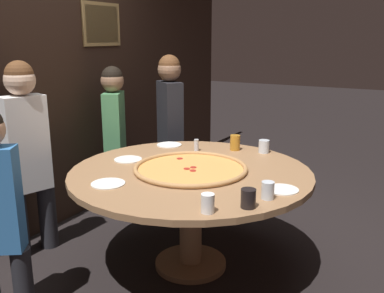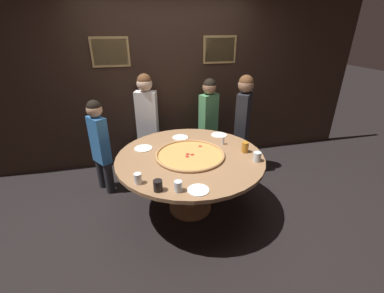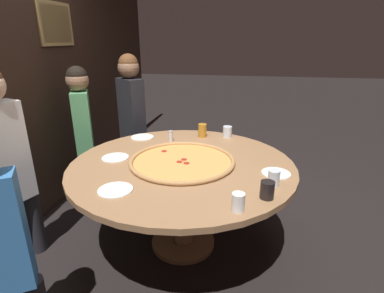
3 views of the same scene
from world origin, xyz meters
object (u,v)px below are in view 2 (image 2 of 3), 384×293
drink_cup_by_shaker (178,186)px  diner_side_left (209,117)px  diner_far_left (243,119)px  diner_centre_back (147,117)px  drink_cup_beside_pizza (245,147)px  white_plate_right_side (143,148)px  giant_pizza (190,155)px  condiment_shaker (223,141)px  drink_cup_far_left (257,157)px  drink_cup_far_right (158,186)px  white_plate_beside_cup (180,137)px  dining_table (190,165)px  drink_cup_near_left (138,179)px  white_plate_left_side (219,135)px  white_plate_near_front (198,190)px  diner_far_right (100,142)px

drink_cup_by_shaker → diner_side_left: bearing=64.9°
diner_far_left → diner_centre_back: bearing=-69.2°
drink_cup_beside_pizza → white_plate_right_side: size_ratio=0.58×
giant_pizza → drink_cup_beside_pizza: bearing=-5.4°
condiment_shaker → diner_far_left: 0.76m
drink_cup_far_left → diner_side_left: diner_side_left is taller
drink_cup_far_right → white_plate_right_side: bearing=94.3°
white_plate_beside_cup → white_plate_right_side: bearing=-156.4°
drink_cup_far_right → diner_side_left: diner_side_left is taller
dining_table → diner_far_left: size_ratio=1.14×
drink_cup_far_left → condiment_shaker: 0.54m
drink_cup_near_left → white_plate_left_side: drink_cup_near_left is taller
white_plate_beside_cup → white_plate_left_side: (0.53, -0.04, 0.00)m
drink_cup_beside_pizza → drink_cup_near_left: bearing=-163.4°
white_plate_near_front → drink_cup_far_right: bearing=166.6°
condiment_shaker → diner_far_left: diner_far_left is taller
condiment_shaker → giant_pizza: bearing=-156.6°
white_plate_right_side → condiment_shaker: condiment_shaker is taller
drink_cup_beside_pizza → diner_centre_back: diner_centre_back is taller
drink_cup_far_right → white_plate_right_side: (-0.07, 0.91, -0.05)m
drink_cup_beside_pizza → diner_far_right: size_ratio=0.10×
white_plate_near_front → diner_side_left: 1.90m
diner_far_right → diner_side_left: diner_side_left is taller
drink_cup_near_left → white_plate_right_side: size_ratio=0.49×
dining_table → diner_side_left: 1.25m
white_plate_left_side → diner_centre_back: size_ratio=0.14×
drink_cup_by_shaker → white_plate_right_side: drink_cup_by_shaker is taller
white_plate_beside_cup → white_plate_right_side: 0.54m
diner_centre_back → diner_side_left: bearing=-166.7°
white_plate_left_side → white_plate_right_side: bearing=-170.2°
white_plate_beside_cup → white_plate_left_side: same height
drink_cup_by_shaker → white_plate_beside_cup: 1.21m
drink_cup_far_left → drink_cup_far_right: 1.16m
white_plate_beside_cup → drink_cup_far_right: bearing=-110.8°
white_plate_beside_cup → drink_cup_near_left: bearing=-121.7°
drink_cup_far_right → drink_cup_far_left: bearing=15.1°
white_plate_left_side → white_plate_right_side: same height
dining_table → white_plate_left_side: (0.52, 0.49, 0.12)m
drink_cup_far_left → white_plate_left_side: bearing=101.6°
drink_cup_beside_pizza → white_plate_beside_cup: 0.88m
dining_table → drink_cup_far_left: size_ratio=16.42×
white_plate_near_front → white_plate_right_side: size_ratio=0.93×
drink_cup_far_left → diner_side_left: size_ratio=0.07×
drink_cup_near_left → white_plate_beside_cup: (0.60, 0.97, -0.05)m
dining_table → drink_cup_far_right: drink_cup_far_right is taller
giant_pizza → condiment_shaker: condiment_shaker is taller
white_plate_near_front → condiment_shaker: size_ratio=2.05×
drink_cup_beside_pizza → white_plate_left_side: 0.57m
drink_cup_by_shaker → white_plate_right_side: size_ratio=0.48×
diner_side_left → drink_cup_far_left: bearing=68.0°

